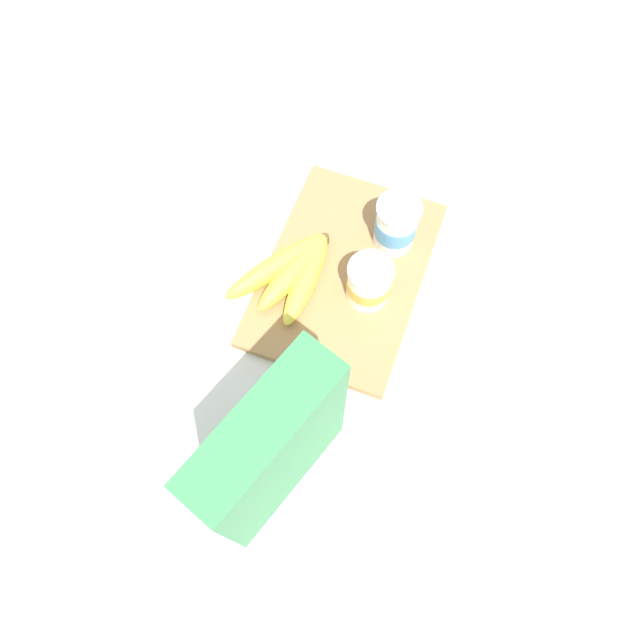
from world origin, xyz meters
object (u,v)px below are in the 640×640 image
Objects in this scene: cutting_board at (345,274)px; banana_bunch at (290,272)px; cereal_box at (271,452)px; yogurt_cup_back at (369,282)px; yogurt_cup_front at (396,225)px.

cutting_board is 2.01× the size of banana_bunch.
yogurt_cup_back is at bearing -166.80° from cereal_box.
banana_bunch is (0.04, -0.08, 0.03)m from cutting_board.
cereal_box is 2.92× the size of yogurt_cup_front.
yogurt_cup_front is at bearing -166.45° from cereal_box.
cereal_box reaches higher than cutting_board.
yogurt_cup_back reaches higher than banana_bunch.
cutting_board is at bearing -158.25° from cereal_box.
yogurt_cup_front is 0.18m from banana_bunch.
yogurt_cup_front reaches higher than cutting_board.
cereal_box is (0.33, 0.02, 0.13)m from cutting_board.
yogurt_cup_back is 0.13m from banana_bunch.
yogurt_cup_back is at bearing 96.60° from banana_bunch.
yogurt_cup_back is at bearing 60.31° from cutting_board.
yogurt_cup_front is (-0.08, 0.05, 0.06)m from cutting_board.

